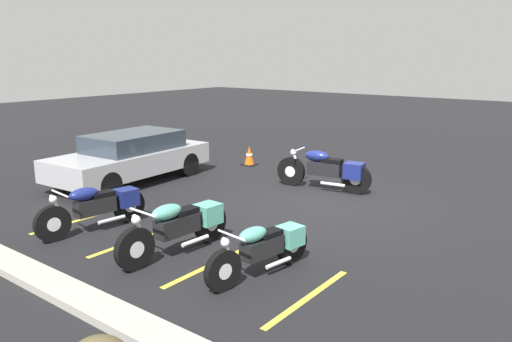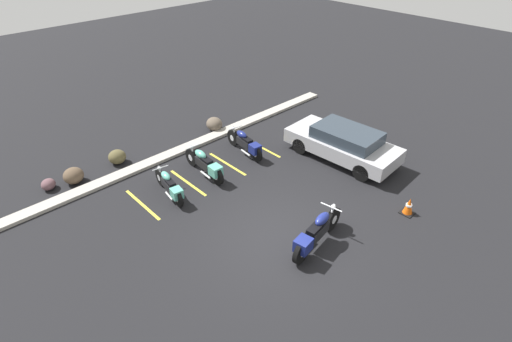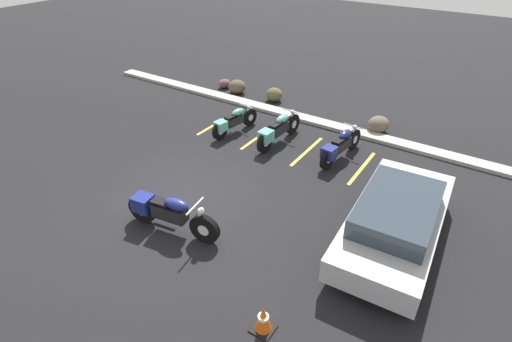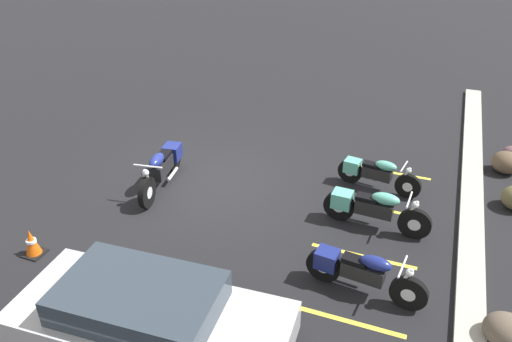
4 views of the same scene
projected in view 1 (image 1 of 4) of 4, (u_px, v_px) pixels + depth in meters
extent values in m
plane|color=black|center=(326.00, 202.00, 11.39)|extent=(60.00, 60.00, 0.00)
cylinder|color=black|center=(291.00, 171.00, 12.78)|extent=(0.74, 0.24, 0.73)
cylinder|color=silver|center=(291.00, 171.00, 12.78)|extent=(0.30, 0.18, 0.28)
cylinder|color=black|center=(356.00, 179.00, 11.97)|extent=(0.74, 0.24, 0.73)
cylinder|color=silver|center=(356.00, 179.00, 11.97)|extent=(0.30, 0.18, 0.28)
cube|color=black|center=(325.00, 169.00, 12.31)|extent=(0.88, 0.43, 0.33)
ellipsoid|color=navy|center=(317.00, 156.00, 12.35)|extent=(0.66, 0.38, 0.27)
cube|color=black|center=(332.00, 161.00, 12.17)|extent=(0.52, 0.34, 0.09)
cube|color=navy|center=(354.00, 171.00, 11.95)|extent=(0.50, 0.46, 0.38)
cylinder|color=silver|center=(296.00, 161.00, 12.65)|extent=(0.30, 0.11, 0.59)
cylinder|color=silver|center=(299.00, 150.00, 12.56)|extent=(0.14, 0.69, 0.04)
sphere|color=silver|center=(293.00, 153.00, 12.64)|extent=(0.16, 0.16, 0.16)
cylinder|color=silver|center=(333.00, 184.00, 12.13)|extent=(0.61, 0.17, 0.08)
cylinder|color=black|center=(223.00, 271.00, 7.03)|extent=(0.20, 0.62, 0.61)
cylinder|color=silver|center=(223.00, 271.00, 7.03)|extent=(0.15, 0.25, 0.23)
cylinder|color=black|center=(292.00, 245.00, 7.99)|extent=(0.20, 0.62, 0.61)
cylinder|color=silver|center=(292.00, 245.00, 7.99)|extent=(0.15, 0.25, 0.23)
cube|color=black|center=(262.00, 247.00, 7.51)|extent=(0.37, 0.74, 0.28)
ellipsoid|color=#59B29E|center=(253.00, 235.00, 7.33)|extent=(0.32, 0.55, 0.22)
cube|color=black|center=(269.00, 233.00, 7.57)|extent=(0.28, 0.44, 0.07)
cube|color=#59B29E|center=(290.00, 235.00, 7.92)|extent=(0.39, 0.42, 0.32)
cylinder|color=silver|center=(229.00, 252.00, 7.05)|extent=(0.09, 0.25, 0.49)
cylinder|color=silver|center=(232.00, 235.00, 7.03)|extent=(0.57, 0.12, 0.03)
sphere|color=silver|center=(225.00, 243.00, 6.97)|extent=(0.13, 0.13, 0.13)
cylinder|color=silver|center=(278.00, 263.00, 7.64)|extent=(0.14, 0.51, 0.06)
cylinder|color=black|center=(135.00, 249.00, 7.71)|extent=(0.17, 0.69, 0.69)
cylinder|color=silver|center=(135.00, 249.00, 7.71)|extent=(0.15, 0.27, 0.26)
cylinder|color=black|center=(210.00, 223.00, 8.90)|extent=(0.17, 0.69, 0.69)
cylinder|color=silver|center=(210.00, 223.00, 8.90)|extent=(0.15, 0.27, 0.26)
cube|color=black|center=(177.00, 225.00, 8.31)|extent=(0.34, 0.81, 0.31)
ellipsoid|color=#59B29E|center=(167.00, 212.00, 8.09)|extent=(0.30, 0.60, 0.25)
cube|color=black|center=(185.00, 211.00, 8.39)|extent=(0.28, 0.47, 0.08)
cube|color=#59B29E|center=(208.00, 214.00, 8.82)|extent=(0.40, 0.44, 0.35)
cylinder|color=silver|center=(141.00, 230.00, 7.74)|extent=(0.08, 0.28, 0.56)
cylinder|color=silver|center=(143.00, 213.00, 7.73)|extent=(0.65, 0.08, 0.04)
sphere|color=silver|center=(136.00, 220.00, 7.65)|extent=(0.15, 0.15, 0.15)
cylinder|color=silver|center=(195.00, 241.00, 8.48)|extent=(0.11, 0.58, 0.07)
cylinder|color=black|center=(53.00, 224.00, 8.89)|extent=(0.20, 0.67, 0.66)
cylinder|color=silver|center=(53.00, 224.00, 8.89)|extent=(0.16, 0.27, 0.25)
cylinder|color=black|center=(129.00, 205.00, 9.98)|extent=(0.20, 0.67, 0.66)
cylinder|color=silver|center=(129.00, 205.00, 9.98)|extent=(0.16, 0.27, 0.25)
cube|color=black|center=(95.00, 206.00, 9.44)|extent=(0.37, 0.79, 0.30)
ellipsoid|color=navy|center=(84.00, 194.00, 9.24)|extent=(0.33, 0.59, 0.24)
cube|color=black|center=(102.00, 194.00, 9.51)|extent=(0.29, 0.47, 0.08)
cube|color=navy|center=(126.00, 197.00, 9.91)|extent=(0.41, 0.44, 0.34)
cylinder|color=silver|center=(58.00, 208.00, 8.92)|extent=(0.09, 0.27, 0.54)
cylinder|color=silver|center=(60.00, 194.00, 8.90)|extent=(0.62, 0.11, 0.04)
sphere|color=silver|center=(53.00, 199.00, 8.83)|extent=(0.14, 0.14, 0.14)
cylinder|color=silver|center=(112.00, 220.00, 9.59)|extent=(0.13, 0.56, 0.07)
cylinder|color=black|center=(109.00, 185.00, 11.58)|extent=(0.26, 0.65, 0.64)
cylinder|color=black|center=(67.00, 176.00, 12.44)|extent=(0.26, 0.65, 0.64)
cylinder|color=black|center=(188.00, 164.00, 13.79)|extent=(0.26, 0.65, 0.64)
cylinder|color=black|center=(148.00, 158.00, 14.66)|extent=(0.26, 0.65, 0.64)
cube|color=#B2B2B7|center=(130.00, 161.00, 13.06)|extent=(2.04, 4.40, 0.55)
cube|color=#2D3842|center=(133.00, 141.00, 13.07)|extent=(1.65, 2.49, 0.45)
cube|color=#A8A399|center=(91.00, 304.00, 6.59)|extent=(18.00, 0.50, 0.12)
cube|color=black|center=(249.00, 165.00, 15.18)|extent=(0.40, 0.40, 0.03)
cone|color=#EA590F|center=(249.00, 156.00, 15.12)|extent=(0.32, 0.32, 0.58)
cylinder|color=white|center=(249.00, 155.00, 15.11)|extent=(0.20, 0.20, 0.06)
cube|color=gold|center=(308.00, 297.00, 6.89)|extent=(0.10, 2.10, 0.00)
cube|color=gold|center=(211.00, 265.00, 7.97)|extent=(0.10, 2.10, 0.00)
cube|color=gold|center=(137.00, 240.00, 9.04)|extent=(0.10, 2.10, 0.00)
cube|color=gold|center=(79.00, 220.00, 10.12)|extent=(0.10, 2.10, 0.00)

